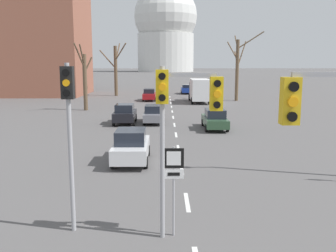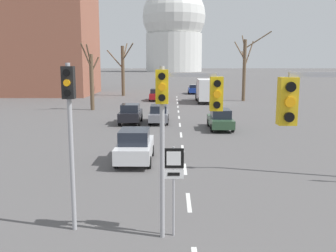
{
  "view_description": "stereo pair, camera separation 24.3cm",
  "coord_description": "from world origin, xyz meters",
  "px_view_note": "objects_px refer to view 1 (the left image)",
  "views": [
    {
      "loc": [
        -0.85,
        -4.26,
        5.18
      ],
      "look_at": [
        -0.75,
        6.47,
        3.38
      ],
      "focal_mm": 40.0,
      "sensor_mm": 36.0,
      "label": 1
    },
    {
      "loc": [
        -0.61,
        -4.26,
        5.18
      ],
      "look_at": [
        -0.75,
        6.47,
        3.38
      ],
      "focal_mm": 40.0,
      "sensor_mm": 36.0,
      "label": 2
    }
  ],
  "objects_px": {
    "route_sign_post": "(174,175)",
    "sedan_far_left": "(153,114)",
    "sedan_near_right": "(149,95)",
    "sedan_mid_centre": "(131,146)",
    "traffic_signal_centre_tall": "(181,110)",
    "sedan_distant_centre": "(125,114)",
    "delivery_truck": "(199,90)",
    "traffic_signal_near_left": "(69,116)",
    "sedan_far_right": "(215,119)",
    "sedan_near_left": "(187,89)"
  },
  "relations": [
    {
      "from": "route_sign_post",
      "to": "sedan_far_left",
      "type": "height_order",
      "value": "route_sign_post"
    },
    {
      "from": "sedan_near_right",
      "to": "sedan_mid_centre",
      "type": "xyz_separation_m",
      "value": [
        0.35,
        -33.24,
        0.02
      ]
    },
    {
      "from": "traffic_signal_centre_tall",
      "to": "sedan_mid_centre",
      "type": "bearing_deg",
      "value": 104.34
    },
    {
      "from": "sedan_mid_centre",
      "to": "sedan_distant_centre",
      "type": "xyz_separation_m",
      "value": [
        -1.67,
        12.84,
        0.01
      ]
    },
    {
      "from": "delivery_truck",
      "to": "sedan_mid_centre",
      "type": "bearing_deg",
      "value": -101.8
    },
    {
      "from": "traffic_signal_near_left",
      "to": "sedan_far_right",
      "type": "xyz_separation_m",
      "value": [
        6.87,
        18.32,
        -2.82
      ]
    },
    {
      "from": "sedan_far_right",
      "to": "delivery_truck",
      "type": "bearing_deg",
      "value": 88.21
    },
    {
      "from": "traffic_signal_centre_tall",
      "to": "traffic_signal_near_left",
      "type": "height_order",
      "value": "traffic_signal_near_left"
    },
    {
      "from": "sedan_far_left",
      "to": "sedan_distant_centre",
      "type": "height_order",
      "value": "sedan_distant_centre"
    },
    {
      "from": "sedan_near_left",
      "to": "sedan_far_left",
      "type": "distance_m",
      "value": 32.37
    },
    {
      "from": "sedan_near_left",
      "to": "sedan_mid_centre",
      "type": "height_order",
      "value": "sedan_mid_centre"
    },
    {
      "from": "traffic_signal_centre_tall",
      "to": "sedan_far_left",
      "type": "relative_size",
      "value": 1.2
    },
    {
      "from": "traffic_signal_near_left",
      "to": "sedan_far_left",
      "type": "bearing_deg",
      "value": 85.03
    },
    {
      "from": "sedan_near_right",
      "to": "sedan_mid_centre",
      "type": "bearing_deg",
      "value": -89.39
    },
    {
      "from": "sedan_mid_centre",
      "to": "traffic_signal_near_left",
      "type": "bearing_deg",
      "value": -97.53
    },
    {
      "from": "sedan_near_right",
      "to": "sedan_distant_centre",
      "type": "relative_size",
      "value": 1.16
    },
    {
      "from": "traffic_signal_centre_tall",
      "to": "sedan_near_left",
      "type": "xyz_separation_m",
      "value": [
        3.38,
        53.96,
        -3.06
      ]
    },
    {
      "from": "traffic_signal_centre_tall",
      "to": "delivery_truck",
      "type": "distance_m",
      "value": 39.72
    },
    {
      "from": "sedan_near_left",
      "to": "route_sign_post",
      "type": "bearing_deg",
      "value": -93.79
    },
    {
      "from": "traffic_signal_near_left",
      "to": "sedan_distant_centre",
      "type": "height_order",
      "value": "traffic_signal_near_left"
    },
    {
      "from": "sedan_distant_centre",
      "to": "delivery_truck",
      "type": "distance_m",
      "value": 19.64
    },
    {
      "from": "sedan_near_left",
      "to": "sedan_distant_centre",
      "type": "distance_m",
      "value": 33.2
    },
    {
      "from": "sedan_far_right",
      "to": "sedan_distant_centre",
      "type": "xyz_separation_m",
      "value": [
        -7.45,
        2.75,
        0.07
      ]
    },
    {
      "from": "sedan_near_right",
      "to": "delivery_truck",
      "type": "distance_m",
      "value": 7.27
    },
    {
      "from": "sedan_distant_centre",
      "to": "traffic_signal_centre_tall",
      "type": "bearing_deg",
      "value": -79.75
    },
    {
      "from": "route_sign_post",
      "to": "delivery_truck",
      "type": "distance_m",
      "value": 39.59
    },
    {
      "from": "sedan_near_right",
      "to": "sedan_far_right",
      "type": "height_order",
      "value": "sedan_near_right"
    },
    {
      "from": "sedan_near_left",
      "to": "delivery_truck",
      "type": "xyz_separation_m",
      "value": [
        0.82,
        -14.52,
        0.89
      ]
    },
    {
      "from": "sedan_far_right",
      "to": "sedan_mid_centre",
      "type": "bearing_deg",
      "value": -119.79
    },
    {
      "from": "sedan_mid_centre",
      "to": "delivery_truck",
      "type": "xyz_separation_m",
      "value": [
        6.42,
        30.72,
        0.84
      ]
    },
    {
      "from": "sedan_far_right",
      "to": "sedan_distant_centre",
      "type": "relative_size",
      "value": 1.12
    },
    {
      "from": "route_sign_post",
      "to": "sedan_near_left",
      "type": "relative_size",
      "value": 0.66
    },
    {
      "from": "delivery_truck",
      "to": "sedan_far_left",
      "type": "bearing_deg",
      "value": -107.88
    },
    {
      "from": "traffic_signal_centre_tall",
      "to": "traffic_signal_near_left",
      "type": "relative_size",
      "value": 0.98
    },
    {
      "from": "traffic_signal_near_left",
      "to": "sedan_far_left",
      "type": "height_order",
      "value": "traffic_signal_near_left"
    },
    {
      "from": "traffic_signal_centre_tall",
      "to": "delivery_truck",
      "type": "height_order",
      "value": "traffic_signal_centre_tall"
    },
    {
      "from": "traffic_signal_near_left",
      "to": "sedan_distant_centre",
      "type": "distance_m",
      "value": 21.26
    },
    {
      "from": "traffic_signal_near_left",
      "to": "route_sign_post",
      "type": "relative_size",
      "value": 1.87
    },
    {
      "from": "sedan_far_right",
      "to": "sedan_far_left",
      "type": "bearing_deg",
      "value": 147.91
    },
    {
      "from": "traffic_signal_near_left",
      "to": "delivery_truck",
      "type": "xyz_separation_m",
      "value": [
        7.51,
        38.95,
        -1.92
      ]
    },
    {
      "from": "sedan_mid_centre",
      "to": "sedan_distant_centre",
      "type": "bearing_deg",
      "value": 97.41
    },
    {
      "from": "route_sign_post",
      "to": "sedan_far_left",
      "type": "relative_size",
      "value": 0.65
    },
    {
      "from": "sedan_near_left",
      "to": "sedan_distant_centre",
      "type": "relative_size",
      "value": 1.07
    },
    {
      "from": "route_sign_post",
      "to": "traffic_signal_near_left",
      "type": "bearing_deg",
      "value": 172.94
    },
    {
      "from": "sedan_mid_centre",
      "to": "sedan_distant_centre",
      "type": "distance_m",
      "value": 12.95
    },
    {
      "from": "sedan_far_right",
      "to": "delivery_truck",
      "type": "relative_size",
      "value": 0.62
    },
    {
      "from": "traffic_signal_near_left",
      "to": "delivery_truck",
      "type": "relative_size",
      "value": 0.72
    },
    {
      "from": "sedan_near_left",
      "to": "delivery_truck",
      "type": "bearing_deg",
      "value": -86.78
    },
    {
      "from": "sedan_mid_centre",
      "to": "traffic_signal_centre_tall",
      "type": "bearing_deg",
      "value": -75.66
    },
    {
      "from": "sedan_far_right",
      "to": "sedan_distant_centre",
      "type": "height_order",
      "value": "sedan_distant_centre"
    }
  ]
}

